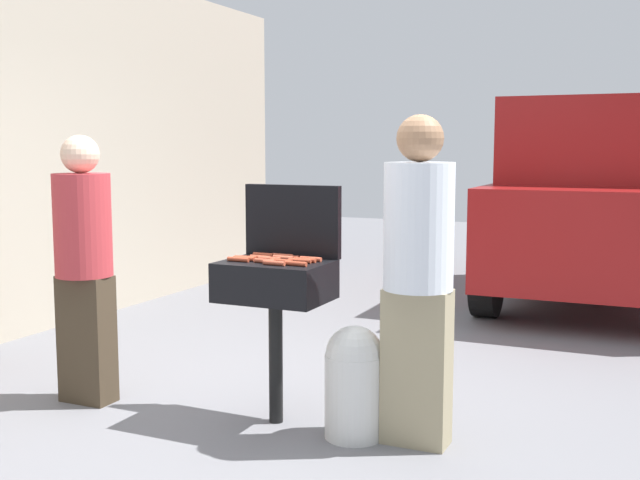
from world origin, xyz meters
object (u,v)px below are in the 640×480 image
hot_dog_4 (283,258)px  hot_dog_14 (265,261)px  hot_dog_0 (260,257)px  hot_dog_6 (296,264)px  hot_dog_11 (305,260)px  person_right (418,269)px  hot_dog_5 (246,258)px  propane_tank (354,380)px  hot_dog_10 (244,259)px  hot_dog_3 (300,261)px  hot_dog_8 (263,255)px  hot_dog_13 (311,259)px  hot_dog_2 (288,257)px  hot_dog_12 (281,261)px  hot_dog_1 (238,259)px  hot_dog_9 (283,256)px  bbq_grill (275,287)px  parked_minivan (605,199)px  hot_dog_7 (274,263)px  hot_dog_15 (270,259)px  person_left (84,259)px

hot_dog_4 → hot_dog_14: 0.15m
hot_dog_0 → hot_dog_6: bearing=-23.5°
hot_dog_11 → person_right: bearing=-1.6°
hot_dog_5 → propane_tank: (0.67, -0.01, -0.62)m
hot_dog_4 → hot_dog_10: 0.22m
hot_dog_3 → hot_dog_0: bearing=174.9°
hot_dog_8 → hot_dog_13: same height
hot_dog_2 → hot_dog_6: size_ratio=1.00×
hot_dog_5 → hot_dog_12: (0.24, -0.03, 0.00)m
hot_dog_8 → hot_dog_10: size_ratio=1.00×
hot_dog_8 → hot_dog_1: bearing=-100.7°
hot_dog_12 → hot_dog_8: bearing=139.3°
hot_dog_10 → hot_dog_12: 0.24m
hot_dog_9 → hot_dog_4: bearing=-60.4°
hot_dog_4 → hot_dog_11: bearing=-8.2°
hot_dog_4 → hot_dog_10: (-0.19, -0.12, 0.00)m
hot_dog_1 → hot_dog_2: same height
bbq_grill → hot_dog_10: hot_dog_10 is taller
hot_dog_8 → parked_minivan: 4.87m
hot_dog_5 → hot_dog_2: bearing=28.7°
hot_dog_8 → hot_dog_12: same height
hot_dog_1 → propane_tank: (0.68, 0.06, -0.62)m
hot_dog_10 → hot_dog_11: 0.35m
hot_dog_9 → hot_dog_6: bearing=-49.3°
hot_dog_10 → person_right: (1.00, 0.08, -0.00)m
hot_dog_4 → hot_dog_9: size_ratio=1.00×
hot_dog_12 → hot_dog_13: bearing=53.7°
hot_dog_6 → parked_minivan: size_ratio=0.03×
hot_dog_7 → hot_dog_10: 0.25m
hot_dog_10 → hot_dog_14: bearing=-11.3°
hot_dog_1 → parked_minivan: bearing=72.3°
hot_dog_0 → bbq_grill: bearing=-14.1°
hot_dog_7 → parked_minivan: 5.06m
hot_dog_3 → hot_dog_4: same height
hot_dog_0 → hot_dog_5: same height
hot_dog_15 → propane_tank: 0.82m
hot_dog_8 → hot_dog_12: (0.21, -0.18, 0.00)m
hot_dog_7 → hot_dog_10: same height
hot_dog_9 → hot_dog_12: (0.09, -0.19, 0.00)m
hot_dog_6 → hot_dog_9: same height
hot_dog_5 → hot_dog_9: bearing=45.6°
hot_dog_0 → hot_dog_5: (-0.07, -0.05, 0.00)m
bbq_grill → hot_dog_2: (0.03, 0.10, 0.16)m
hot_dog_1 → hot_dog_10: same height
propane_tank → hot_dog_9: bearing=161.8°
hot_dog_10 → hot_dog_14: 0.16m
hot_dog_12 → person_left: (-1.29, -0.11, -0.05)m
hot_dog_0 → hot_dog_8: 0.10m
hot_dog_1 → hot_dog_15: size_ratio=1.00×
hot_dog_5 → hot_dog_4: bearing=23.3°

